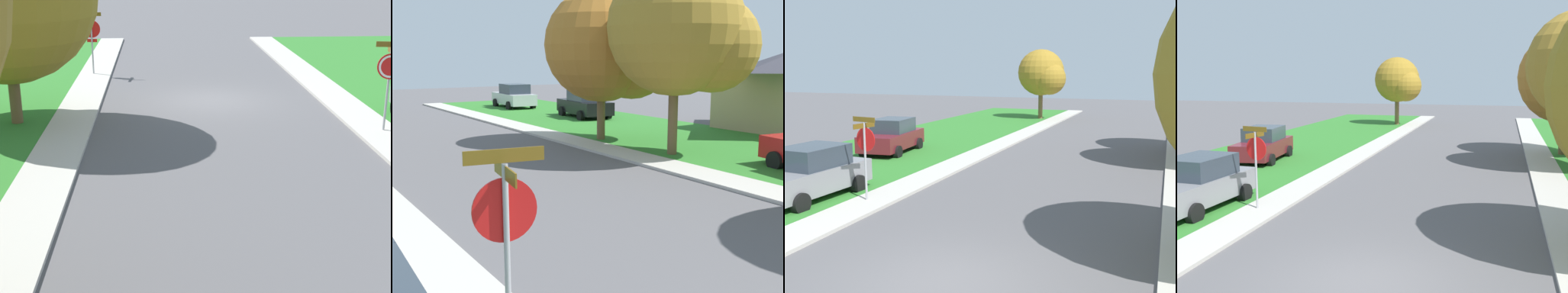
# 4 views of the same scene
# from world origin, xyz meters

# --- Properties ---
(ground_plane) EXTENTS (120.00, 120.00, 0.00)m
(ground_plane) POSITION_xyz_m (0.00, 0.00, 0.00)
(ground_plane) COLOR #565456
(stop_sign_near_corner) EXTENTS (0.92, 0.92, 2.77)m
(stop_sign_near_corner) POSITION_xyz_m (4.77, -4.92, 1.88)
(stop_sign_near_corner) COLOR #9E9EA3
(stop_sign_near_corner) RESTS_ON ground
(stop_sign_far_corner) EXTENTS (0.91, 0.91, 2.77)m
(stop_sign_far_corner) POSITION_xyz_m (-4.87, 4.41, 1.89)
(stop_sign_far_corner) COLOR #9E9EA3
(stop_sign_far_corner) RESTS_ON ground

